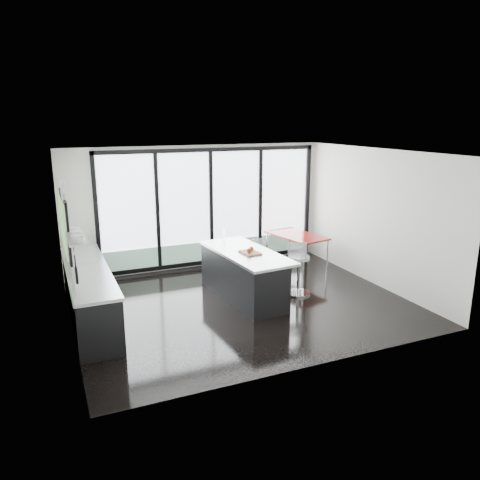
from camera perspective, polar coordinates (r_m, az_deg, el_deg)
name	(u,v)px	position (r m, az deg, el deg)	size (l,w,h in m)	color
floor	(241,303)	(8.87, 0.18, -7.72)	(6.00, 5.00, 0.00)	black
ceiling	(242,152)	(8.23, 0.19, 10.63)	(6.00, 5.00, 0.00)	white
wall_back	(210,212)	(10.81, -3.72, 3.38)	(6.00, 0.09, 2.80)	silver
wall_front	(316,271)	(6.31, 9.29, -3.80)	(6.00, 0.00, 2.80)	silver
wall_left	(65,235)	(8.01, -20.55, 0.60)	(0.26, 5.00, 2.80)	silver
wall_right	(375,217)	(9.99, 16.18, 2.65)	(0.00, 5.00, 2.80)	silver
counter_cabinets	(89,294)	(8.46, -17.90, -6.23)	(0.69, 3.24, 1.36)	black
island	(243,274)	(8.99, 0.34, -4.23)	(1.14, 2.33, 1.20)	black
bar_stool_near	(298,275)	(9.27, 7.13, -4.26)	(0.49, 0.49, 0.78)	silver
bar_stool_far	(262,267)	(9.75, 2.72, -3.35)	(0.46, 0.46, 0.73)	silver
red_table	(296,250)	(10.99, 6.88, -1.28)	(0.81, 1.42, 0.76)	maroon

